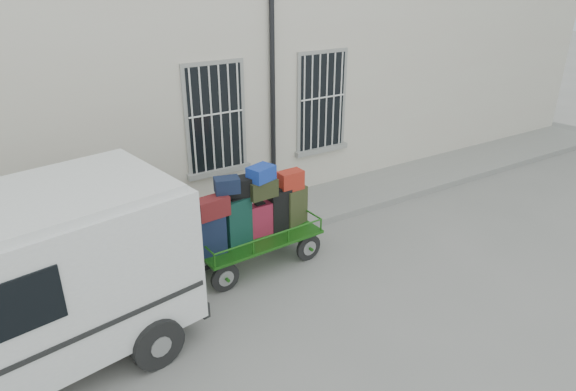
{
  "coord_description": "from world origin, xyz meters",
  "views": [
    {
      "loc": [
        -4.58,
        -6.63,
        5.18
      ],
      "look_at": [
        0.15,
        1.0,
        1.12
      ],
      "focal_mm": 32.0,
      "sensor_mm": 36.0,
      "label": 1
    }
  ],
  "objects": [
    {
      "name": "sidewalk",
      "position": [
        0.0,
        2.2,
        0.07
      ],
      "size": [
        24.0,
        1.7,
        0.15
      ],
      "primitive_type": "cube",
      "color": "gray",
      "rests_on": "ground"
    },
    {
      "name": "luggage_cart",
      "position": [
        -0.75,
        0.72,
        1.02
      ],
      "size": [
        2.76,
        1.18,
        1.98
      ],
      "rotation": [
        0.0,
        0.0,
        0.06
      ],
      "color": "black",
      "rests_on": "ground"
    },
    {
      "name": "ground",
      "position": [
        0.0,
        0.0,
        0.0
      ],
      "size": [
        80.0,
        80.0,
        0.0
      ],
      "primitive_type": "plane",
      "color": "slate",
      "rests_on": "ground"
    },
    {
      "name": "building",
      "position": [
        0.0,
        5.5,
        3.0
      ],
      "size": [
        24.0,
        5.15,
        6.0
      ],
      "color": "beige",
      "rests_on": "ground"
    }
  ]
}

